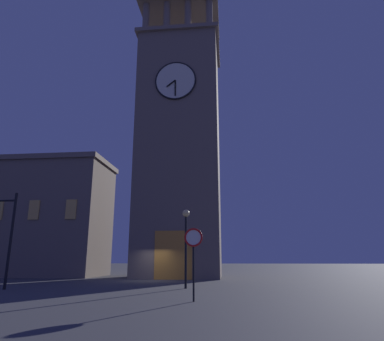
{
  "coord_description": "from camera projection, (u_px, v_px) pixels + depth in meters",
  "views": [
    {
      "loc": [
        -6.11,
        27.64,
        1.68
      ],
      "look_at": [
        -2.72,
        -5.21,
        10.2
      ],
      "focal_mm": 32.05,
      "sensor_mm": 36.0,
      "label": 1
    }
  ],
  "objects": [
    {
      "name": "street_lamp",
      "position": [
        186.0,
        232.0,
        20.68
      ],
      "size": [
        0.44,
        0.44,
        4.6
      ],
      "color": "black",
      "rests_on": "ground_plane"
    },
    {
      "name": "adjacent_wing_building",
      "position": [
        19.0,
        218.0,
        35.31
      ],
      "size": [
        18.36,
        7.04,
        11.55
      ],
      "color": "#75665B",
      "rests_on": "ground_plane"
    },
    {
      "name": "no_horn_sign",
      "position": [
        193.0,
        243.0,
        14.33
      ],
      "size": [
        0.78,
        0.14,
        2.94
      ],
      "color": "black",
      "rests_on": "ground_plane"
    },
    {
      "name": "ground_plane",
      "position": [
        151.0,
        281.0,
        26.81
      ],
      "size": [
        200.0,
        200.0,
        0.0
      ],
      "primitive_type": "plane",
      "color": "#424247"
    },
    {
      "name": "clocktower",
      "position": [
        180.0,
        148.0,
        34.8
      ],
      "size": [
        8.39,
        7.75,
        31.01
      ],
      "color": "#75665B",
      "rests_on": "ground_plane"
    }
  ]
}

